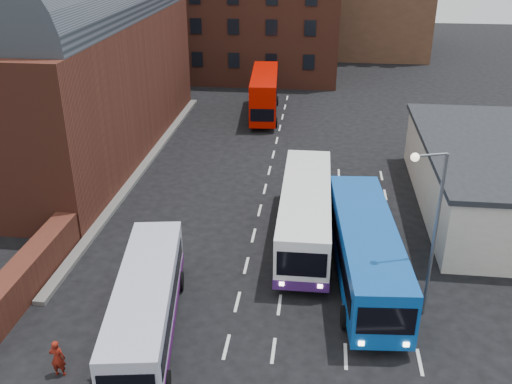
# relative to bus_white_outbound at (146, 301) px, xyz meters

# --- Properties ---
(ground) EXTENTS (180.00, 180.00, 0.00)m
(ground) POSITION_rel_bus_white_outbound_xyz_m (3.53, 0.22, -1.63)
(ground) COLOR black
(railway_station) EXTENTS (12.00, 28.00, 16.00)m
(railway_station) POSITION_rel_bus_white_outbound_xyz_m (-11.97, 21.22, 6.01)
(railway_station) COLOR #602B1E
(railway_station) RESTS_ON ground
(forecourt_wall) EXTENTS (1.20, 10.00, 1.80)m
(forecourt_wall) POSITION_rel_bus_white_outbound_xyz_m (-6.67, 2.22, -0.73)
(forecourt_wall) COLOR #602B1E
(forecourt_wall) RESTS_ON ground
(cream_building) EXTENTS (10.40, 16.40, 4.25)m
(cream_building) POSITION_rel_bus_white_outbound_xyz_m (18.53, 14.22, 0.53)
(cream_building) COLOR beige
(cream_building) RESTS_ON ground
(brick_terrace) EXTENTS (22.00, 10.00, 11.00)m
(brick_terrace) POSITION_rel_bus_white_outbound_xyz_m (-2.47, 46.22, 3.87)
(brick_terrace) COLOR brown
(brick_terrace) RESTS_ON ground
(castle_keep) EXTENTS (22.00, 22.00, 12.00)m
(castle_keep) POSITION_rel_bus_white_outbound_xyz_m (9.53, 66.22, 4.37)
(castle_keep) COLOR brown
(castle_keep) RESTS_ON ground
(bus_white_outbound) EXTENTS (3.86, 10.34, 2.76)m
(bus_white_outbound) POSITION_rel_bus_white_outbound_xyz_m (0.00, 0.00, 0.00)
(bus_white_outbound) COLOR silver
(bus_white_outbound) RESTS_ON ground
(bus_white_inbound) EXTENTS (3.00, 11.63, 3.17)m
(bus_white_inbound) POSITION_rel_bus_white_outbound_xyz_m (6.44, 8.90, 0.24)
(bus_white_inbound) COLOR white
(bus_white_inbound) RESTS_ON ground
(bus_blue) EXTENTS (3.63, 11.81, 3.17)m
(bus_blue) POSITION_rel_bus_white_outbound_xyz_m (9.53, 5.12, 0.25)
(bus_blue) COLOR #0C49A4
(bus_blue) RESTS_ON ground
(bus_red_double) EXTENTS (3.04, 10.12, 4.00)m
(bus_red_double) POSITION_rel_bus_white_outbound_xyz_m (1.80, 31.55, 0.50)
(bus_red_double) COLOR #C80B00
(bus_red_double) RESTS_ON ground
(street_lamp) EXTENTS (1.57, 0.67, 7.99)m
(street_lamp) POSITION_rel_bus_white_outbound_xyz_m (11.86, 2.66, 3.19)
(street_lamp) COLOR slate
(street_lamp) RESTS_ON ground
(pedestrian_red) EXTENTS (0.63, 0.44, 1.66)m
(pedestrian_red) POSITION_rel_bus_white_outbound_xyz_m (-2.75, -2.95, -0.80)
(pedestrian_red) COLOR maroon
(pedestrian_red) RESTS_ON ground
(pedestrian_beige) EXTENTS (0.86, 0.78, 1.44)m
(pedestrian_beige) POSITION_rel_bus_white_outbound_xyz_m (-1.06, -2.91, -0.91)
(pedestrian_beige) COLOR tan
(pedestrian_beige) RESTS_ON ground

